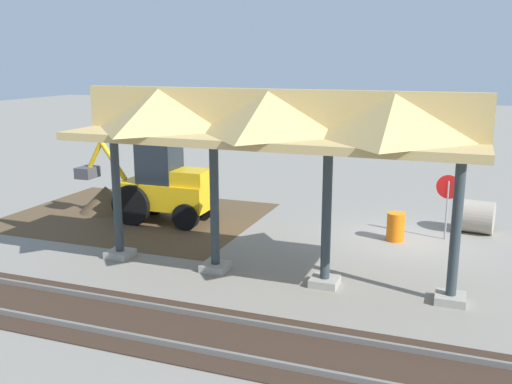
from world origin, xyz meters
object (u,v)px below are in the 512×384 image
object	(u,v)px
stop_sign	(448,194)
concrete_pipe	(475,216)
backhoe	(162,186)
traffic_barrel	(396,227)

from	to	relation	value
stop_sign	concrete_pipe	size ratio (longest dim) A/B	1.61
backhoe	concrete_pipe	distance (m)	10.64
backhoe	concrete_pipe	world-z (taller)	backhoe
traffic_barrel	stop_sign	bearing A→B (deg)	-155.31
stop_sign	traffic_barrel	distance (m)	1.93
backhoe	traffic_barrel	size ratio (longest dim) A/B	5.67
stop_sign	traffic_barrel	world-z (taller)	stop_sign
backhoe	traffic_barrel	world-z (taller)	backhoe
stop_sign	concrete_pipe	world-z (taller)	stop_sign
concrete_pipe	traffic_barrel	bearing A→B (deg)	38.02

